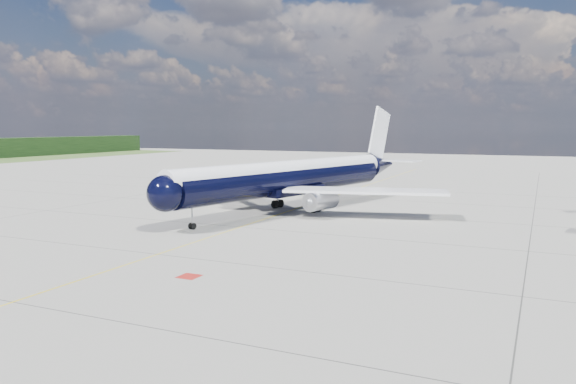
{
  "coord_description": "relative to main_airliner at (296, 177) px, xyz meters",
  "views": [
    {
      "loc": [
        30.88,
        -44.62,
        11.32
      ],
      "look_at": [
        4.93,
        12.14,
        4.0
      ],
      "focal_mm": 35.0,
      "sensor_mm": 36.0,
      "label": 1
    }
  ],
  "objects": [
    {
      "name": "ground",
      "position": [
        -0.44,
        5.59,
        -4.54
      ],
      "size": [
        320.0,
        320.0,
        0.0
      ],
      "primitive_type": "plane",
      "color": "#98968D",
      "rests_on": "ground"
    },
    {
      "name": "main_airliner",
      "position": [
        0.0,
        0.0,
        0.0
      ],
      "size": [
        40.3,
        49.88,
        14.62
      ],
      "rotation": [
        0.0,
        0.0,
        -0.25
      ],
      "color": "black",
      "rests_on": "ground"
    },
    {
      "name": "taxiway_centerline",
      "position": [
        -0.44,
        0.59,
        -4.53
      ],
      "size": [
        0.16,
        160.0,
        0.01
      ],
      "primitive_type": "cube",
      "color": "#DBBF0B",
      "rests_on": "ground"
    },
    {
      "name": "red_marking",
      "position": [
        6.36,
        -34.41,
        -4.53
      ],
      "size": [
        1.6,
        1.6,
        0.01
      ],
      "primitive_type": "cube",
      "color": "maroon",
      "rests_on": "ground"
    }
  ]
}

